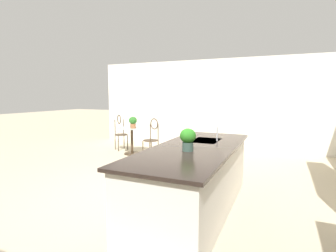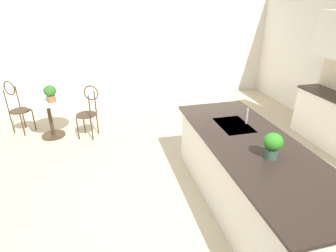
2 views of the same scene
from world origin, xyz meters
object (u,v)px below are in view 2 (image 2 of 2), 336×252
at_px(chair_by_island, 17,105).
at_px(chair_near_window, 88,109).
at_px(potted_plant_on_table, 50,93).
at_px(bistro_table, 50,115).
at_px(potted_plant_counter_near, 273,144).

bearing_deg(chair_by_island, chair_near_window, 66.64).
xyz_separation_m(chair_near_window, potted_plant_on_table, (-0.12, -0.63, 0.34)).
distance_m(bistro_table, potted_plant_on_table, 0.49).
bearing_deg(potted_plant_on_table, chair_by_island, -122.79).
bearing_deg(chair_near_window, potted_plant_on_table, -100.55).
xyz_separation_m(chair_near_window, chair_by_island, (-0.59, -1.36, 0.00)).
bearing_deg(chair_near_window, potted_plant_counter_near, 35.00).
bearing_deg(bistro_table, chair_near_window, 73.68).
xyz_separation_m(bistro_table, chair_near_window, (0.21, 0.73, 0.13)).
height_order(chair_near_window, chair_by_island, same).
bearing_deg(potted_plant_on_table, potted_plant_counter_near, 41.59).
height_order(potted_plant_on_table, potted_plant_counter_near, potted_plant_counter_near).
bearing_deg(chair_by_island, potted_plant_counter_near, 44.40).
bearing_deg(potted_plant_counter_near, potted_plant_on_table, -138.41).
relative_size(chair_near_window, potted_plant_on_table, 3.40).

